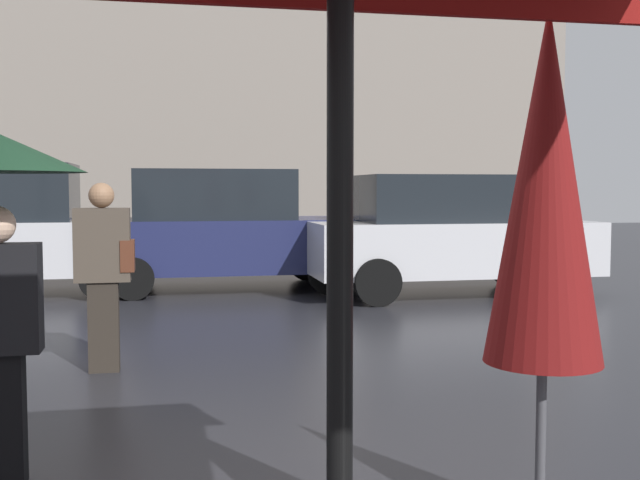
{
  "coord_description": "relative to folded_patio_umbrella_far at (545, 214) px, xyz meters",
  "views": [
    {
      "loc": [
        -0.64,
        -2.94,
        1.63
      ],
      "look_at": [
        1.08,
        5.55,
        1.04
      ],
      "focal_mm": 42.9,
      "sensor_mm": 36.0,
      "label": 1
    }
  ],
  "objects": [
    {
      "name": "parked_car_distant",
      "position": [
        -0.37,
        9.93,
        -0.57
      ],
      "size": [
        4.5,
        2.07,
        1.93
      ],
      "rotation": [
        0.0,
        0.0,
        2.86
      ],
      "color": "#1E234C",
      "rests_on": "ground"
    },
    {
      "name": "folded_patio_umbrella_far",
      "position": [
        0.0,
        0.0,
        0.0
      ],
      "size": [
        0.52,
        0.52,
        2.26
      ],
      "color": "black",
      "rests_on": "ground"
    },
    {
      "name": "pedestrian_with_bag",
      "position": [
        -1.82,
        4.55,
        -0.59
      ],
      "size": [
        0.52,
        0.24,
        1.68
      ],
      "rotation": [
        0.0,
        0.0,
        0.91
      ],
      "color": "#2A241E",
      "rests_on": "ground"
    },
    {
      "name": "parked_car_left",
      "position": [
        -3.7,
        9.87,
        -0.53
      ],
      "size": [
        4.37,
        1.82,
        2.01
      ],
      "rotation": [
        0.0,
        0.0,
        0.2
      ],
      "color": "silver",
      "rests_on": "ground"
    },
    {
      "name": "parked_car_right",
      "position": [
        2.92,
        8.6,
        -0.6
      ],
      "size": [
        4.31,
        1.97,
        1.83
      ],
      "rotation": [
        0.0,
        0.0,
        -0.24
      ],
      "color": "silver",
      "rests_on": "ground"
    }
  ]
}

